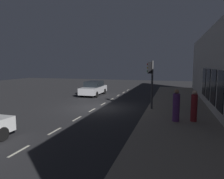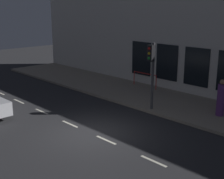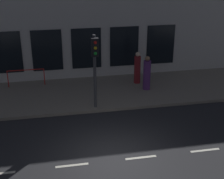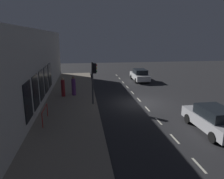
{
  "view_description": "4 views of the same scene",
  "coord_description": "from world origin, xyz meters",
  "px_view_note": "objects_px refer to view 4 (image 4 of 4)",
  "views": [
    {
      "loc": [
        5.82,
        -15.36,
        3.46
      ],
      "look_at": [
        1.3,
        -0.04,
        1.51
      ],
      "focal_mm": 33.19,
      "sensor_mm": 36.0,
      "label": 1
    },
    {
      "loc": [
        -8.33,
        -10.14,
        5.53
      ],
      "look_at": [
        2.06,
        0.8,
        1.52
      ],
      "focal_mm": 50.11,
      "sensor_mm": 36.0,
      "label": 2
    },
    {
      "loc": [
        -10.1,
        2.05,
        7.27
      ],
      "look_at": [
        2.72,
        -0.41,
        1.71
      ],
      "focal_mm": 53.09,
      "sensor_mm": 36.0,
      "label": 3
    },
    {
      "loc": [
        5.14,
        17.17,
        5.72
      ],
      "look_at": [
        2.63,
        -0.47,
        1.21
      ],
      "focal_mm": 33.48,
      "sensor_mm": 36.0,
      "label": 4
    }
  ],
  "objects_px": {
    "parked_car_0": "(140,75)",
    "pedestrian_1": "(74,86)",
    "parked_car_1": "(213,119)",
    "traffic_light": "(94,76)",
    "pedestrian_0": "(63,87)"
  },
  "relations": [
    {
      "from": "parked_car_0",
      "to": "pedestrian_1",
      "type": "height_order",
      "value": "pedestrian_1"
    },
    {
      "from": "parked_car_0",
      "to": "parked_car_1",
      "type": "bearing_deg",
      "value": -87.9
    },
    {
      "from": "traffic_light",
      "to": "pedestrian_0",
      "type": "xyz_separation_m",
      "value": [
        2.81,
        -2.8,
        -1.59
      ]
    },
    {
      "from": "pedestrian_0",
      "to": "pedestrian_1",
      "type": "relative_size",
      "value": 0.98
    },
    {
      "from": "parked_car_1",
      "to": "pedestrian_0",
      "type": "xyz_separation_m",
      "value": [
        9.75,
        -8.9,
        0.22
      ]
    },
    {
      "from": "parked_car_1",
      "to": "pedestrian_0",
      "type": "distance_m",
      "value": 13.21
    },
    {
      "from": "parked_car_1",
      "to": "pedestrian_0",
      "type": "bearing_deg",
      "value": 136.81
    },
    {
      "from": "pedestrian_0",
      "to": "traffic_light",
      "type": "bearing_deg",
      "value": -34.77
    },
    {
      "from": "pedestrian_0",
      "to": "pedestrian_1",
      "type": "bearing_deg",
      "value": 25.21
    },
    {
      "from": "pedestrian_1",
      "to": "traffic_light",
      "type": "bearing_deg",
      "value": 147.82
    },
    {
      "from": "parked_car_0",
      "to": "pedestrian_0",
      "type": "xyz_separation_m",
      "value": [
        9.42,
        6.65,
        0.22
      ]
    },
    {
      "from": "pedestrian_1",
      "to": "parked_car_0",
      "type": "bearing_deg",
      "value": -115.6
    },
    {
      "from": "pedestrian_0",
      "to": "parked_car_1",
      "type": "bearing_deg",
      "value": -32.24
    },
    {
      "from": "traffic_light",
      "to": "parked_car_0",
      "type": "height_order",
      "value": "traffic_light"
    },
    {
      "from": "traffic_light",
      "to": "parked_car_0",
      "type": "relative_size",
      "value": 0.83
    }
  ]
}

